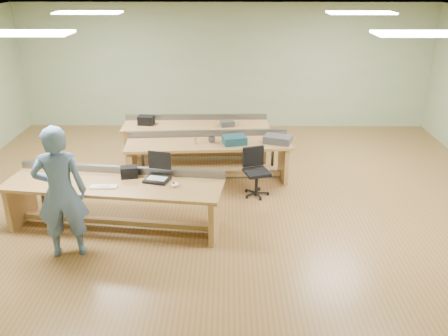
% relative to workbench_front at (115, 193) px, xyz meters
% --- Properties ---
extents(floor, '(10.00, 10.00, 0.00)m').
position_rel_workbench_front_xyz_m(floor, '(1.64, 1.12, -0.57)').
color(floor, brown).
rests_on(floor, ground).
extents(ceiling, '(10.00, 10.00, 0.00)m').
position_rel_workbench_front_xyz_m(ceiling, '(1.64, 1.12, 2.43)').
color(ceiling, silver).
rests_on(ceiling, wall_back).
extents(wall_back, '(10.00, 0.04, 3.00)m').
position_rel_workbench_front_xyz_m(wall_back, '(1.64, 5.12, 0.93)').
color(wall_back, '#96A57D').
rests_on(wall_back, floor).
extents(wall_front, '(10.00, 0.04, 3.00)m').
position_rel_workbench_front_xyz_m(wall_front, '(1.64, -2.88, 0.93)').
color(wall_front, '#96A57D').
rests_on(wall_front, floor).
extents(fluor_panels, '(6.20, 3.50, 0.03)m').
position_rel_workbench_front_xyz_m(fluor_panels, '(1.64, 1.12, 2.40)').
color(fluor_panels, white).
rests_on(fluor_panels, ceiling).
extents(workbench_front, '(3.37, 1.28, 0.86)m').
position_rel_workbench_front_xyz_m(workbench_front, '(0.00, 0.00, 0.00)').
color(workbench_front, tan).
rests_on(workbench_front, floor).
extents(workbench_mid, '(3.09, 1.03, 0.86)m').
position_rel_workbench_front_xyz_m(workbench_mid, '(1.35, 1.82, -0.01)').
color(workbench_mid, tan).
rests_on(workbench_mid, floor).
extents(workbench_back, '(3.01, 0.89, 0.86)m').
position_rel_workbench_front_xyz_m(workbench_back, '(1.05, 2.89, -0.01)').
color(workbench_back, tan).
rests_on(workbench_back, floor).
extents(person, '(0.76, 0.57, 1.89)m').
position_rel_workbench_front_xyz_m(person, '(-0.53, -0.77, 0.38)').
color(person, slate).
rests_on(person, floor).
extents(laptop_base, '(0.42, 0.37, 0.04)m').
position_rel_workbench_front_xyz_m(laptop_base, '(0.64, 0.05, 0.20)').
color(laptop_base, black).
rests_on(laptop_base, workbench_front).
extents(laptop_screen, '(0.35, 0.11, 0.28)m').
position_rel_workbench_front_xyz_m(laptop_screen, '(0.68, 0.19, 0.47)').
color(laptop_screen, black).
rests_on(laptop_screen, laptop_base).
extents(keyboard, '(0.40, 0.14, 0.02)m').
position_rel_workbench_front_xyz_m(keyboard, '(-0.11, -0.19, 0.20)').
color(keyboard, silver).
rests_on(keyboard, workbench_front).
extents(trackball_mouse, '(0.12, 0.14, 0.06)m').
position_rel_workbench_front_xyz_m(trackball_mouse, '(0.93, -0.13, 0.21)').
color(trackball_mouse, white).
rests_on(trackball_mouse, workbench_front).
extents(camera_bag, '(0.29, 0.22, 0.18)m').
position_rel_workbench_front_xyz_m(camera_bag, '(0.20, 0.18, 0.27)').
color(camera_bag, black).
rests_on(camera_bag, workbench_front).
extents(task_chair, '(0.58, 0.58, 0.85)m').
position_rel_workbench_front_xyz_m(task_chair, '(2.20, 1.14, -0.25)').
color(task_chair, black).
rests_on(task_chair, floor).
extents(parts_bin_teal, '(0.48, 0.40, 0.15)m').
position_rel_workbench_front_xyz_m(parts_bin_teal, '(1.83, 1.72, 0.26)').
color(parts_bin_teal, '#153B47').
rests_on(parts_bin_teal, workbench_mid).
extents(parts_bin_grey, '(0.56, 0.45, 0.13)m').
position_rel_workbench_front_xyz_m(parts_bin_grey, '(2.63, 1.77, 0.25)').
color(parts_bin_grey, '#38383B').
rests_on(parts_bin_grey, workbench_mid).
extents(mug, '(0.15, 0.15, 0.11)m').
position_rel_workbench_front_xyz_m(mug, '(1.41, 1.79, 0.24)').
color(mug, '#38383B').
rests_on(mug, workbench_mid).
extents(drinks_can, '(0.07, 0.07, 0.12)m').
position_rel_workbench_front_xyz_m(drinks_can, '(1.12, 1.67, 0.24)').
color(drinks_can, '#B8B8BC').
rests_on(drinks_can, workbench_mid).
extents(storage_box_back, '(0.34, 0.25, 0.18)m').
position_rel_workbench_front_xyz_m(storage_box_back, '(0.03, 2.86, 0.28)').
color(storage_box_back, black).
rests_on(storage_box_back, workbench_back).
extents(tray_back, '(0.31, 0.26, 0.11)m').
position_rel_workbench_front_xyz_m(tray_back, '(1.70, 2.76, 0.24)').
color(tray_back, '#38383B').
rests_on(tray_back, workbench_back).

